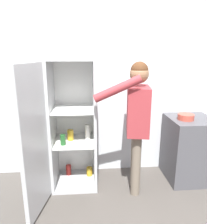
% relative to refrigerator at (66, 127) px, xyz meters
% --- Properties ---
extents(ground_plane, '(12.00, 12.00, 0.00)m').
position_rel_refrigerator_xyz_m(ground_plane, '(0.46, -0.55, -0.85)').
color(ground_plane, '#4C4742').
extents(wall_back, '(7.00, 0.06, 2.55)m').
position_rel_refrigerator_xyz_m(wall_back, '(0.46, 0.43, 0.42)').
color(wall_back, silver).
rests_on(wall_back, ground_plane).
extents(refrigerator, '(0.76, 1.17, 1.72)m').
position_rel_refrigerator_xyz_m(refrigerator, '(0.00, 0.00, 0.00)').
color(refrigerator, '#B7BABC').
rests_on(refrigerator, ground_plane).
extents(person, '(0.72, 0.60, 1.68)m').
position_rel_refrigerator_xyz_m(person, '(0.88, -0.17, 0.21)').
color(person, '#726656').
rests_on(person, ground_plane).
extents(counter, '(0.61, 0.63, 0.91)m').
position_rel_refrigerator_xyz_m(counter, '(1.71, 0.07, -0.40)').
color(counter, '#4C4C51').
rests_on(counter, ground_plane).
extents(bowl, '(0.21, 0.21, 0.08)m').
position_rel_refrigerator_xyz_m(bowl, '(1.59, 0.02, 0.10)').
color(bowl, '#B24738').
rests_on(bowl, counter).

